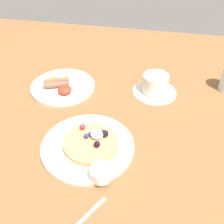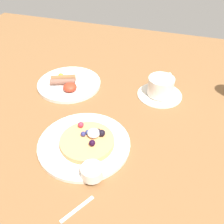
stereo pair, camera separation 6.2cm
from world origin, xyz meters
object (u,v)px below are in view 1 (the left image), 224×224
(coffee_cup, at_px, (156,83))
(syrup_ramekin, at_px, (101,173))
(pancake_plate, at_px, (88,146))
(coffee_saucer, at_px, (154,92))
(breakfast_plate, at_px, (63,86))

(coffee_cup, bearing_deg, syrup_ramekin, -103.90)
(pancake_plate, distance_m, coffee_saucer, 0.33)
(syrup_ramekin, distance_m, breakfast_plate, 0.42)
(coffee_saucer, bearing_deg, breakfast_plate, -173.45)
(coffee_cup, bearing_deg, pancake_plate, -117.90)
(pancake_plate, height_order, breakfast_plate, breakfast_plate)
(breakfast_plate, distance_m, coffee_saucer, 0.32)
(syrup_ramekin, relative_size, breakfast_plate, 0.24)
(breakfast_plate, xyz_separation_m, coffee_saucer, (0.32, 0.04, -0.00))
(breakfast_plate, bearing_deg, syrup_ramekin, -57.62)
(coffee_saucer, distance_m, coffee_cup, 0.03)
(pancake_plate, height_order, coffee_cup, coffee_cup)
(pancake_plate, distance_m, coffee_cup, 0.33)
(pancake_plate, distance_m, breakfast_plate, 0.30)
(pancake_plate, distance_m, syrup_ramekin, 0.11)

